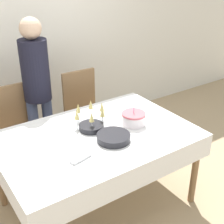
% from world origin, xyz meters
% --- Properties ---
extents(ground_plane, '(12.00, 12.00, 0.00)m').
position_xyz_m(ground_plane, '(0.00, 0.00, 0.00)').
color(ground_plane, tan).
extents(wall_back, '(8.00, 0.05, 2.70)m').
position_xyz_m(wall_back, '(0.00, 1.54, 1.35)').
color(wall_back, silver).
rests_on(wall_back, ground_plane).
extents(dining_table, '(1.65, 1.11, 0.75)m').
position_xyz_m(dining_table, '(0.00, 0.00, 0.65)').
color(dining_table, white).
rests_on(dining_table, ground_plane).
extents(dining_chair_far_left, '(0.43, 0.43, 0.97)m').
position_xyz_m(dining_chair_far_left, '(-0.37, 0.87, 0.53)').
color(dining_chair_far_left, olive).
rests_on(dining_chair_far_left, ground_plane).
extents(dining_chair_far_right, '(0.43, 0.43, 0.97)m').
position_xyz_m(dining_chair_far_right, '(0.37, 0.87, 0.53)').
color(dining_chair_far_right, olive).
rests_on(dining_chair_far_right, ground_plane).
extents(birthday_cake, '(0.21, 0.21, 0.19)m').
position_xyz_m(birthday_cake, '(0.37, -0.03, 0.80)').
color(birthday_cake, white).
rests_on(birthday_cake, dining_table).
extents(champagne_tray, '(0.37, 0.37, 0.18)m').
position_xyz_m(champagne_tray, '(0.06, 0.20, 0.82)').
color(champagne_tray, silver).
rests_on(champagne_tray, dining_table).
extents(plate_stack_main, '(0.28, 0.28, 0.06)m').
position_xyz_m(plate_stack_main, '(0.07, -0.15, 0.78)').
color(plate_stack_main, black).
rests_on(plate_stack_main, dining_table).
extents(plate_stack_dessert, '(0.22, 0.22, 0.05)m').
position_xyz_m(plate_stack_dessert, '(0.01, 0.10, 0.77)').
color(plate_stack_dessert, black).
rests_on(plate_stack_dessert, dining_table).
extents(cake_knife, '(0.29, 0.12, 0.00)m').
position_xyz_m(cake_knife, '(0.43, -0.22, 0.75)').
color(cake_knife, silver).
rests_on(cake_knife, dining_table).
extents(fork_pile, '(0.18, 0.09, 0.02)m').
position_xyz_m(fork_pile, '(-0.29, -0.24, 0.76)').
color(fork_pile, silver).
rests_on(fork_pile, dining_table).
extents(napkin_pile, '(0.15, 0.15, 0.01)m').
position_xyz_m(napkin_pile, '(-0.33, -0.08, 0.75)').
color(napkin_pile, white).
rests_on(napkin_pile, dining_table).
extents(person_standing, '(0.28, 0.28, 1.61)m').
position_xyz_m(person_standing, '(-0.15, 0.91, 0.97)').
color(person_standing, '#3F4C72').
rests_on(person_standing, ground_plane).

